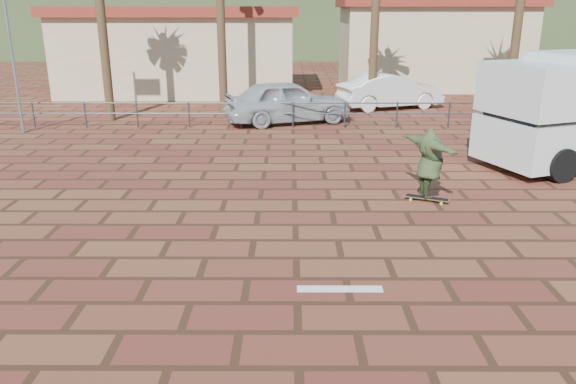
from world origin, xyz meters
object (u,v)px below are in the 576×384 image
at_px(skateboarder, 430,163).
at_px(car_white, 390,91).
at_px(longboard, 427,198).
at_px(car_silver, 287,102).

relative_size(skateboarder, car_white, 0.43).
bearing_deg(skateboarder, car_white, -27.56).
xyz_separation_m(skateboarder, car_white, (1.35, 13.28, -0.15)).
distance_m(longboard, car_white, 13.37).
xyz_separation_m(longboard, car_silver, (-3.36, 9.78, 0.77)).
bearing_deg(car_silver, car_white, -72.62).
relative_size(longboard, car_silver, 0.21).
relative_size(longboard, car_white, 0.22).
relative_size(skateboarder, car_silver, 0.41).
bearing_deg(longboard, skateboarder, 0.00).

